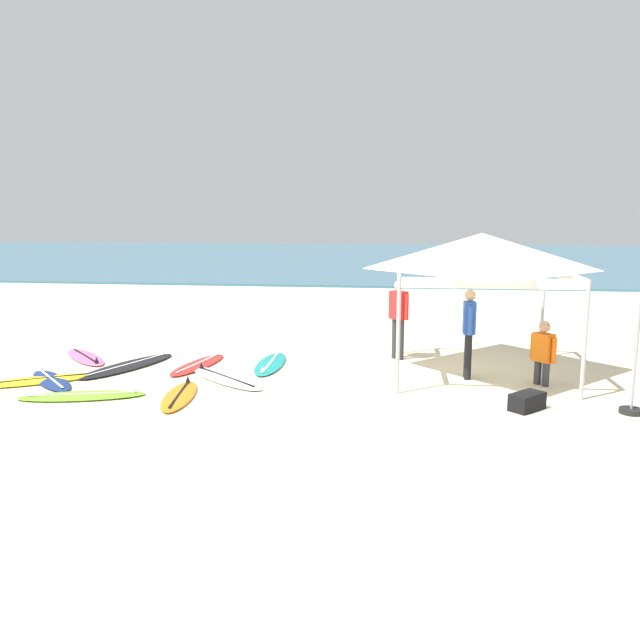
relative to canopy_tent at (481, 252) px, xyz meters
The scene contains 16 objects.
ground_plane 3.70m from the canopy_tent, 163.72° to the right, with size 80.00×80.00×0.00m, color beige.
sea 32.08m from the canopy_tent, 94.87° to the left, with size 80.00×36.00×0.10m, color #386B84.
canopy_tent is the anchor object (origin of this frame).
surfboard_lime 7.71m from the canopy_tent, 160.23° to the right, with size 2.20×1.09×0.19m.
surfboard_black 7.41m from the canopy_tent, behind, with size 1.54×2.53×0.19m.
surfboard_white 5.43m from the canopy_tent, 167.50° to the right, with size 2.03×1.89×0.19m.
surfboard_red 6.10m from the canopy_tent, behind, with size 0.92×2.03×0.19m.
surfboard_yellow 8.75m from the canopy_tent, 168.63° to the right, with size 2.18×1.65×0.19m.
surfboard_orange 6.19m from the canopy_tent, 156.61° to the right, with size 0.74×1.89×0.19m.
surfboard_navy 8.47m from the canopy_tent, 168.60° to the right, with size 1.63×1.66×0.19m.
surfboard_teal 4.78m from the canopy_tent, behind, with size 0.57×2.04×0.19m.
surfboard_pink 8.60m from the canopy_tent, behind, with size 1.72×1.75×0.19m.
person_blue 1.47m from the canopy_tent, 119.94° to the right, with size 0.23×0.55×1.71m.
person_red 2.34m from the canopy_tent, 145.01° to the left, with size 0.42×0.41×1.71m.
person_orange 2.16m from the canopy_tent, 32.64° to the right, with size 0.40×0.44×1.20m.
gear_bag_near_tent 3.21m from the canopy_tent, 76.78° to the right, with size 0.60×0.32×0.28m, color black.
Camera 1 is at (1.11, -11.38, 3.13)m, focal length 34.89 mm.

